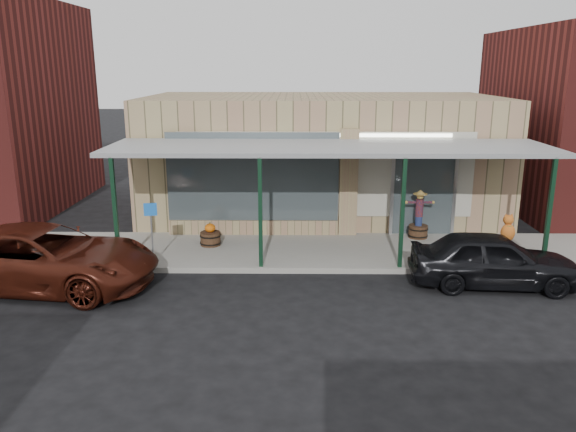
{
  "coord_description": "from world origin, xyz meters",
  "views": [
    {
      "loc": [
        -0.94,
        -11.61,
        5.18
      ],
      "look_at": [
        -1.1,
        2.6,
        1.39
      ],
      "focal_mm": 35.0,
      "sensor_mm": 36.0,
      "label": 1
    }
  ],
  "objects_px": {
    "barrel_scarecrow": "(419,222)",
    "handicap_sign": "(151,225)",
    "barrel_pumpkin": "(210,237)",
    "car_maroon": "(44,258)",
    "parked_sedan": "(493,259)"
  },
  "relations": [
    {
      "from": "barrel_scarecrow",
      "to": "car_maroon",
      "type": "height_order",
      "value": "barrel_scarecrow"
    },
    {
      "from": "barrel_pumpkin",
      "to": "car_maroon",
      "type": "distance_m",
      "value": 4.61
    },
    {
      "from": "handicap_sign",
      "to": "car_maroon",
      "type": "bearing_deg",
      "value": -160.08
    },
    {
      "from": "barrel_scarecrow",
      "to": "handicap_sign",
      "type": "height_order",
      "value": "handicap_sign"
    },
    {
      "from": "barrel_pumpkin",
      "to": "handicap_sign",
      "type": "height_order",
      "value": "handicap_sign"
    },
    {
      "from": "barrel_pumpkin",
      "to": "handicap_sign",
      "type": "relative_size",
      "value": 0.46
    },
    {
      "from": "barrel_scarecrow",
      "to": "handicap_sign",
      "type": "bearing_deg",
      "value": -151.51
    },
    {
      "from": "barrel_pumpkin",
      "to": "car_maroon",
      "type": "xyz_separation_m",
      "value": [
        -3.57,
        -2.89,
        0.35
      ]
    },
    {
      "from": "barrel_scarecrow",
      "to": "handicap_sign",
      "type": "distance_m",
      "value": 7.87
    },
    {
      "from": "barrel_pumpkin",
      "to": "car_maroon",
      "type": "height_order",
      "value": "car_maroon"
    },
    {
      "from": "barrel_scarecrow",
      "to": "barrel_pumpkin",
      "type": "distance_m",
      "value": 6.25
    },
    {
      "from": "car_maroon",
      "to": "barrel_scarecrow",
      "type": "bearing_deg",
      "value": -62.49
    },
    {
      "from": "barrel_pumpkin",
      "to": "parked_sedan",
      "type": "distance_m",
      "value": 7.73
    },
    {
      "from": "barrel_scarecrow",
      "to": "car_maroon",
      "type": "relative_size",
      "value": 0.27
    },
    {
      "from": "handicap_sign",
      "to": "barrel_scarecrow",
      "type": "bearing_deg",
      "value": 6.34
    }
  ]
}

